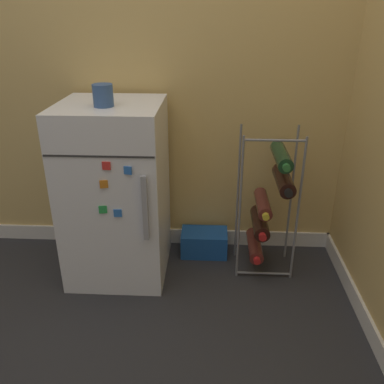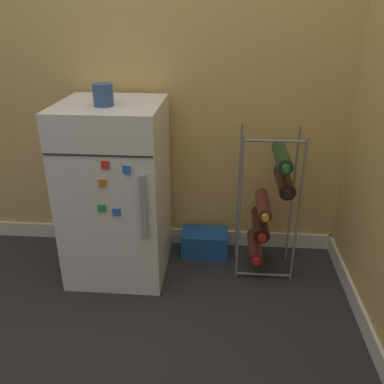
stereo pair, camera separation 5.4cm
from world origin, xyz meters
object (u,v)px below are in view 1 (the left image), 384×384
at_px(soda_box, 204,242).
at_px(wine_rack, 269,202).
at_px(mini_fridge, 116,192).
at_px(fridge_top_cup, 103,95).

bearing_deg(soda_box, wine_rack, -19.78).
height_order(mini_fridge, soda_box, mini_fridge).
xyz_separation_m(mini_fridge, fridge_top_cup, (-0.01, -0.07, 0.50)).
bearing_deg(mini_fridge, fridge_top_cup, -94.52).
bearing_deg(soda_box, mini_fridge, -159.81).
relative_size(mini_fridge, wine_rack, 1.17).
bearing_deg(mini_fridge, wine_rack, 3.37).
distance_m(soda_box, fridge_top_cup, 1.01).
height_order(soda_box, fridge_top_cup, fridge_top_cup).
height_order(wine_rack, fridge_top_cup, fridge_top_cup).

